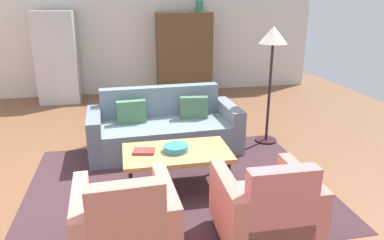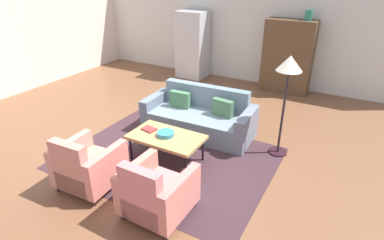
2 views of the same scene
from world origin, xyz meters
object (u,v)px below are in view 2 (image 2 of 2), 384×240
(book_stack, at_px, (149,129))
(vase_tall, at_px, (309,15))
(floor_lamp, at_px, (289,73))
(fruit_bowl, at_px, (166,134))
(couch, at_px, (200,118))
(coffee_table, at_px, (166,138))
(armchair_left, at_px, (87,167))
(refrigerator, at_px, (193,45))
(armchair_right, at_px, (155,194))
(cabinet, at_px, (288,57))

(book_stack, xyz_separation_m, vase_tall, (1.56, 4.23, 1.44))
(floor_lamp, bearing_deg, fruit_bowl, -144.25)
(couch, xyz_separation_m, book_stack, (-0.36, -1.16, 0.19))
(vase_tall, bearing_deg, fruit_bowl, -105.82)
(couch, xyz_separation_m, coffee_table, (0.00, -1.19, 0.13))
(couch, distance_m, armchair_left, 2.43)
(refrigerator, bearing_deg, book_stack, -70.49)
(couch, relative_size, book_stack, 8.15)
(floor_lamp, bearing_deg, vase_tall, 96.64)
(couch, xyz_separation_m, vase_tall, (1.20, 3.07, 1.63))
(armchair_right, distance_m, book_stack, 1.54)
(coffee_table, height_order, fruit_bowl, fruit_bowl)
(refrigerator, bearing_deg, armchair_left, -76.99)
(armchair_left, distance_m, vase_tall, 5.93)
(fruit_bowl, height_order, book_stack, fruit_bowl)
(coffee_table, relative_size, vase_tall, 5.08)
(refrigerator, distance_m, floor_lamp, 4.57)
(couch, height_order, cabinet, cabinet)
(book_stack, relative_size, cabinet, 0.15)
(couch, distance_m, floor_lamp, 1.95)
(vase_tall, bearing_deg, armchair_left, -108.28)
(fruit_bowl, relative_size, book_stack, 1.06)
(couch, height_order, vase_tall, vase_tall)
(fruit_bowl, distance_m, book_stack, 0.36)
(cabinet, bearing_deg, vase_tall, -0.77)
(armchair_left, xyz_separation_m, armchair_right, (1.20, -0.00, 0.00))
(book_stack, height_order, vase_tall, vase_tall)
(fruit_bowl, bearing_deg, floor_lamp, 35.75)
(couch, height_order, armchair_left, armchair_left)
(armchair_left, bearing_deg, coffee_table, 60.10)
(fruit_bowl, distance_m, cabinet, 4.37)
(fruit_bowl, relative_size, cabinet, 0.15)
(book_stack, height_order, refrigerator, refrigerator)
(armchair_right, xyz_separation_m, fruit_bowl, (-0.61, 1.17, 0.15))
(fruit_bowl, bearing_deg, refrigerator, 113.59)
(armchair_right, xyz_separation_m, refrigerator, (-2.43, 5.33, 0.58))
(couch, distance_m, armchair_right, 2.43)
(fruit_bowl, bearing_deg, armchair_right, -62.39)
(armchair_left, distance_m, floor_lamp, 3.34)
(armchair_right, xyz_separation_m, vase_tall, (0.60, 5.43, 1.57))
(armchair_left, distance_m, cabinet, 5.65)
(floor_lamp, bearing_deg, couch, 177.97)
(coffee_table, bearing_deg, fruit_bowl, -180.00)
(armchair_left, xyz_separation_m, book_stack, (0.23, 1.20, 0.13))
(coffee_table, xyz_separation_m, vase_tall, (1.20, 4.26, 1.50))
(couch, relative_size, cabinet, 1.19)
(armchair_left, bearing_deg, couch, 73.04)
(book_stack, xyz_separation_m, floor_lamp, (1.92, 1.10, 0.97))
(vase_tall, xyz_separation_m, floor_lamp, (0.36, -3.13, -0.47))
(book_stack, bearing_deg, floor_lamp, 29.77)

